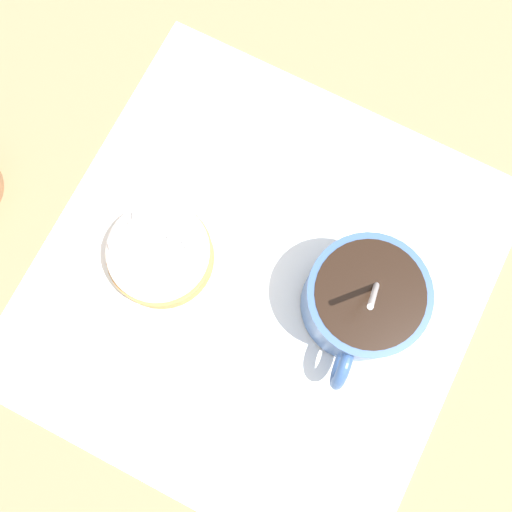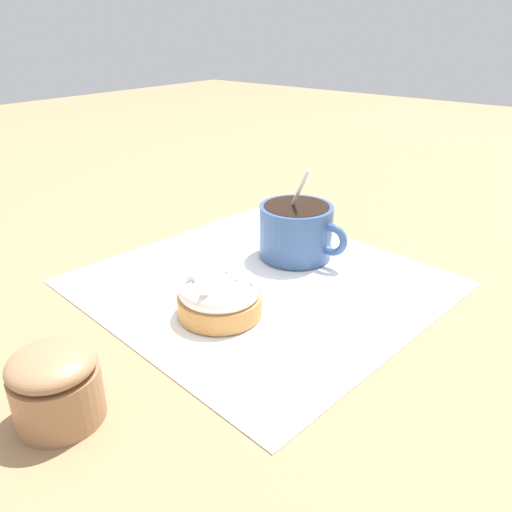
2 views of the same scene
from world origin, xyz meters
name	(u,v)px [view 1 (image 1 of 2)]	position (x,y,z in m)	size (l,w,h in m)	color
ground_plane	(258,282)	(0.00, 0.00, 0.00)	(3.00, 3.00, 0.00)	#93704C
paper_napkin	(258,282)	(0.00, 0.00, 0.00)	(0.37, 0.38, 0.00)	white
coffee_cup	(363,301)	(-0.08, -0.01, 0.04)	(0.09, 0.11, 0.11)	#335184
frosted_pastry	(159,253)	(0.08, 0.01, 0.02)	(0.08, 0.08, 0.05)	#C18442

